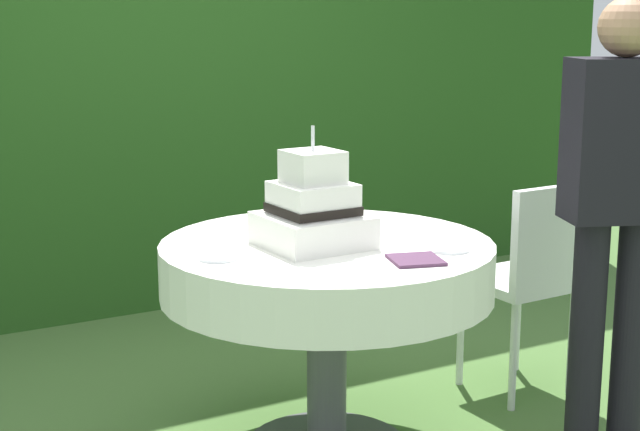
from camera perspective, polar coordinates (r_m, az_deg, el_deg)
name	(u,v)px	position (r m, az deg, el deg)	size (l,w,h in m)	color
foliage_hedge	(119,32)	(5.23, -11.82, 10.59)	(6.17, 0.60, 2.89)	#234C19
cake_table	(327,274)	(3.35, 0.41, -3.48)	(1.16, 1.16, 0.77)	#4C4C51
wedding_cake	(313,211)	(3.25, -0.40, 0.30)	(0.34, 0.34, 0.41)	white
serving_plate_near	(449,249)	(3.24, 7.66, -1.95)	(0.14, 0.14, 0.01)	white
serving_plate_far	(218,257)	(3.12, -6.04, -2.46)	(0.13, 0.13, 0.01)	white
napkin_stack	(416,260)	(3.08, 5.68, -2.63)	(0.16, 0.16, 0.01)	#4C2D47
garden_chair	(532,268)	(3.96, 12.45, -3.07)	(0.41, 0.41, 0.89)	white
standing_person	(617,197)	(3.44, 17.18, 1.05)	(0.41, 0.32, 1.60)	black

